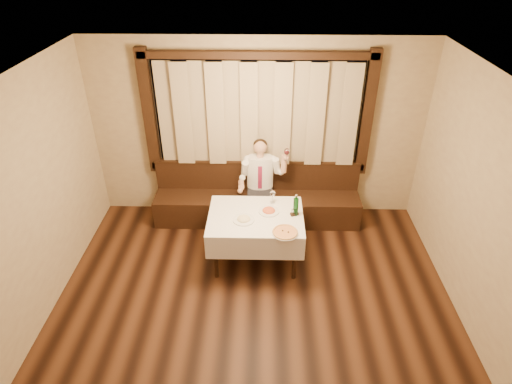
{
  "coord_description": "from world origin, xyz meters",
  "views": [
    {
      "loc": [
        0.11,
        -2.97,
        4.04
      ],
      "look_at": [
        0.0,
        1.9,
        1.0
      ],
      "focal_mm": 30.0,
      "sensor_mm": 36.0,
      "label": 1
    }
  ],
  "objects_px": {
    "dining_table": "(256,222)",
    "seated_man": "(260,177)",
    "cruet_caddy": "(294,212)",
    "pizza": "(285,232)",
    "pasta_cream": "(244,218)",
    "banquette": "(257,201)",
    "pasta_red": "(269,209)",
    "green_bottle": "(296,206)"
  },
  "relations": [
    {
      "from": "banquette",
      "to": "seated_man",
      "type": "height_order",
      "value": "seated_man"
    },
    {
      "from": "pasta_cream",
      "to": "green_bottle",
      "type": "height_order",
      "value": "green_bottle"
    },
    {
      "from": "banquette",
      "to": "pasta_red",
      "type": "height_order",
      "value": "banquette"
    },
    {
      "from": "pasta_cream",
      "to": "seated_man",
      "type": "xyz_separation_m",
      "value": [
        0.21,
        1.05,
        0.01
      ]
    },
    {
      "from": "dining_table",
      "to": "pizza",
      "type": "distance_m",
      "value": 0.55
    },
    {
      "from": "pasta_red",
      "to": "cruet_caddy",
      "type": "relative_size",
      "value": 2.34
    },
    {
      "from": "pasta_red",
      "to": "cruet_caddy",
      "type": "xyz_separation_m",
      "value": [
        0.34,
        -0.07,
        0.0
      ]
    },
    {
      "from": "pizza",
      "to": "green_bottle",
      "type": "distance_m",
      "value": 0.45
    },
    {
      "from": "banquette",
      "to": "cruet_caddy",
      "type": "height_order",
      "value": "banquette"
    },
    {
      "from": "pizza",
      "to": "pasta_cream",
      "type": "bearing_deg",
      "value": 153.49
    },
    {
      "from": "cruet_caddy",
      "to": "banquette",
      "type": "bearing_deg",
      "value": 93.24
    },
    {
      "from": "pasta_red",
      "to": "cruet_caddy",
      "type": "bearing_deg",
      "value": -11.2
    },
    {
      "from": "green_bottle",
      "to": "cruet_caddy",
      "type": "relative_size",
      "value": 2.61
    },
    {
      "from": "banquette",
      "to": "pasta_cream",
      "type": "distance_m",
      "value": 1.25
    },
    {
      "from": "banquette",
      "to": "pasta_red",
      "type": "bearing_deg",
      "value": -79.37
    },
    {
      "from": "green_bottle",
      "to": "pasta_cream",
      "type": "bearing_deg",
      "value": -168.28
    },
    {
      "from": "pasta_cream",
      "to": "seated_man",
      "type": "relative_size",
      "value": 0.21
    },
    {
      "from": "pizza",
      "to": "pasta_red",
      "type": "xyz_separation_m",
      "value": [
        -0.2,
        0.47,
        0.02
      ]
    },
    {
      "from": "dining_table",
      "to": "cruet_caddy",
      "type": "relative_size",
      "value": 10.59
    },
    {
      "from": "cruet_caddy",
      "to": "seated_man",
      "type": "relative_size",
      "value": 0.09
    },
    {
      "from": "pizza",
      "to": "pasta_cream",
      "type": "xyz_separation_m",
      "value": [
        -0.53,
        0.27,
        0.02
      ]
    },
    {
      "from": "banquette",
      "to": "pizza",
      "type": "distance_m",
      "value": 1.52
    },
    {
      "from": "banquette",
      "to": "pizza",
      "type": "xyz_separation_m",
      "value": [
        0.38,
        -1.4,
        0.46
      ]
    },
    {
      "from": "green_bottle",
      "to": "seated_man",
      "type": "xyz_separation_m",
      "value": [
        -0.48,
        0.91,
        -0.08
      ]
    },
    {
      "from": "pasta_red",
      "to": "pasta_cream",
      "type": "height_order",
      "value": "pasta_cream"
    },
    {
      "from": "dining_table",
      "to": "seated_man",
      "type": "bearing_deg",
      "value": 86.86
    },
    {
      "from": "green_bottle",
      "to": "cruet_caddy",
      "type": "distance_m",
      "value": 0.09
    },
    {
      "from": "pasta_red",
      "to": "pizza",
      "type": "bearing_deg",
      "value": -66.68
    },
    {
      "from": "dining_table",
      "to": "banquette",
      "type": "bearing_deg",
      "value": 90.0
    },
    {
      "from": "pasta_cream",
      "to": "green_bottle",
      "type": "xyz_separation_m",
      "value": [
        0.69,
        0.14,
        0.09
      ]
    },
    {
      "from": "green_bottle",
      "to": "cruet_caddy",
      "type": "bearing_deg",
      "value": -157.33
    },
    {
      "from": "banquette",
      "to": "pasta_cream",
      "type": "relative_size",
      "value": 11.17
    },
    {
      "from": "banquette",
      "to": "pasta_cream",
      "type": "height_order",
      "value": "banquette"
    },
    {
      "from": "pasta_cream",
      "to": "green_bottle",
      "type": "bearing_deg",
      "value": 11.72
    },
    {
      "from": "banquette",
      "to": "dining_table",
      "type": "bearing_deg",
      "value": -90.0
    },
    {
      "from": "seated_man",
      "to": "pasta_cream",
      "type": "bearing_deg",
      "value": -101.16
    },
    {
      "from": "cruet_caddy",
      "to": "pizza",
      "type": "bearing_deg",
      "value": -133.15
    },
    {
      "from": "banquette",
      "to": "cruet_caddy",
      "type": "relative_size",
      "value": 26.68
    },
    {
      "from": "pasta_red",
      "to": "green_bottle",
      "type": "xyz_separation_m",
      "value": [
        0.35,
        -0.06,
        0.09
      ]
    },
    {
      "from": "cruet_caddy",
      "to": "seated_man",
      "type": "distance_m",
      "value": 1.02
    },
    {
      "from": "pasta_red",
      "to": "seated_man",
      "type": "height_order",
      "value": "seated_man"
    },
    {
      "from": "pasta_cream",
      "to": "cruet_caddy",
      "type": "height_order",
      "value": "cruet_caddy"
    }
  ]
}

